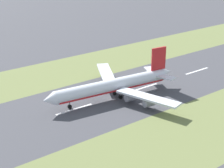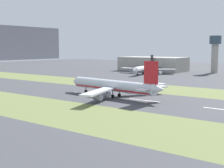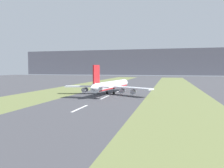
# 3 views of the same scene
# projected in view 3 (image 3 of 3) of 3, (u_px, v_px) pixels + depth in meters

# --- Properties ---
(ground_plane) EXTENTS (800.00, 800.00, 0.00)m
(ground_plane) POSITION_uv_depth(u_px,v_px,m) (113.00, 94.00, 158.01)
(ground_plane) COLOR #424247
(grass_median_west) EXTENTS (40.00, 600.00, 0.01)m
(grass_median_west) POSITION_uv_depth(u_px,v_px,m) (57.00, 92.00, 169.35)
(grass_median_west) COLOR olive
(grass_median_west) RESTS_ON ground
(grass_median_east) EXTENTS (40.00, 600.00, 0.01)m
(grass_median_east) POSITION_uv_depth(u_px,v_px,m) (178.00, 95.00, 146.67)
(grass_median_east) COLOR olive
(grass_median_east) RESTS_ON ground
(centreline_dash_near) EXTENTS (1.20, 18.00, 0.01)m
(centreline_dash_near) POSITION_uv_depth(u_px,v_px,m) (80.00, 108.00, 98.85)
(centreline_dash_near) COLOR silver
(centreline_dash_near) RESTS_ON ground
(centreline_dash_mid) EXTENTS (1.20, 18.00, 0.01)m
(centreline_dash_mid) POSITION_uv_depth(u_px,v_px,m) (105.00, 97.00, 137.46)
(centreline_dash_mid) COLOR silver
(centreline_dash_mid) RESTS_ON ground
(centreline_dash_far) EXTENTS (1.20, 18.00, 0.01)m
(centreline_dash_far) POSITION_uv_depth(u_px,v_px,m) (119.00, 91.00, 176.06)
(centreline_dash_far) COLOR silver
(centreline_dash_far) RESTS_ON ground
(airplane_main_jet) EXTENTS (63.68, 67.18, 20.20)m
(airplane_main_jet) POSITION_uv_depth(u_px,v_px,m) (111.00, 86.00, 154.73)
(airplane_main_jet) COLOR silver
(airplane_main_jet) RESTS_ON ground
(mountain_ridge) EXTENTS (800.00, 120.00, 72.12)m
(mountain_ridge) POSITION_uv_depth(u_px,v_px,m) (156.00, 63.00, 657.36)
(mountain_ridge) COLOR gray
(mountain_ridge) RESTS_ON ground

